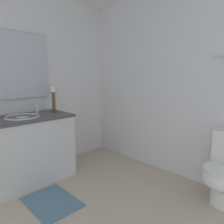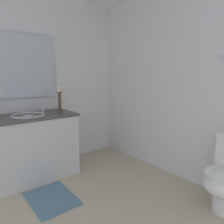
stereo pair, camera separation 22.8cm
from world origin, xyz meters
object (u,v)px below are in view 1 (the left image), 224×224
Objects in this scene: sink_basin at (23,120)px; bath_mat at (52,202)px; mirror at (10,65)px; vanity_cabinet at (25,150)px; candle_holder_tall at (54,98)px.

bath_mat is at bearing -0.09° from sink_basin.
bath_mat is at bearing -0.00° from mirror.
vanity_cabinet is 1.07m from mirror.
sink_basin is 0.71m from mirror.
sink_basin is at bearing -82.46° from candle_holder_tall.
sink_basin reaches higher than bath_mat.
sink_basin is 1.01m from bath_mat.
vanity_cabinet is 0.38m from sink_basin.
bath_mat is (0.69, -0.46, -1.01)m from candle_holder_tall.
sink_basin is (-0.00, 0.00, 0.38)m from vanity_cabinet.
mirror is 0.67m from candle_holder_tall.
vanity_cabinet is 0.76m from candle_holder_tall.
bath_mat is (0.62, -0.00, -0.79)m from sink_basin.
candle_holder_tall reaches higher than vanity_cabinet.
mirror is at bearing -179.80° from sink_basin.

